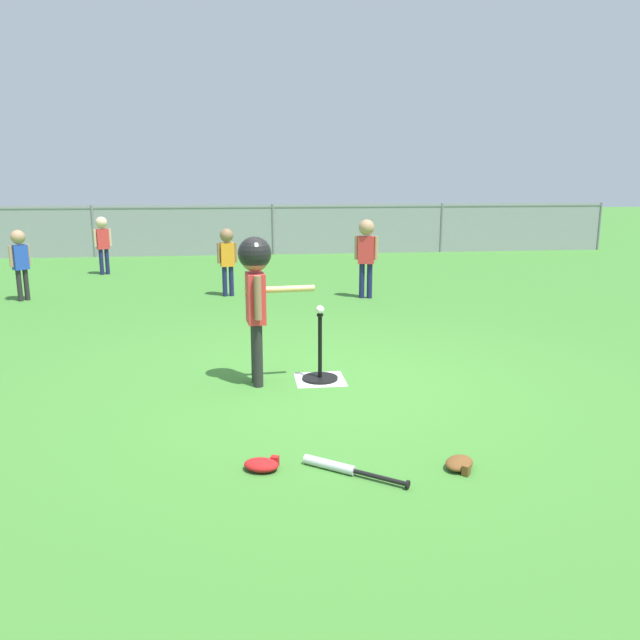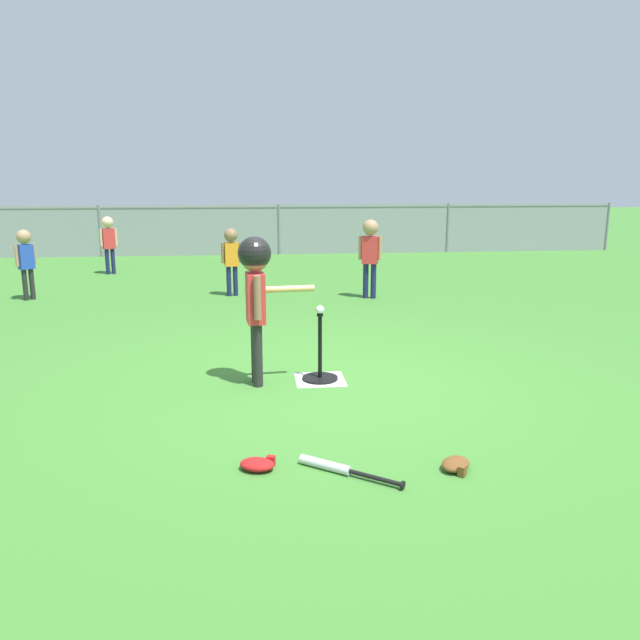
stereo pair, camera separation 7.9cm
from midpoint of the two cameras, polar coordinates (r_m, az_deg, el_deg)
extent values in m
plane|color=#3D7A2D|center=(5.57, 1.22, -5.90)|extent=(60.00, 60.00, 0.00)
cube|color=white|center=(5.72, 0.40, -5.34)|extent=(0.44, 0.44, 0.01)
cylinder|color=black|center=(5.72, 0.40, -5.26)|extent=(0.32, 0.32, 0.03)
cylinder|color=black|center=(5.63, 0.40, -2.33)|extent=(0.04, 0.04, 0.58)
cylinder|color=black|center=(5.57, 0.41, 0.46)|extent=(0.06, 0.06, 0.02)
sphere|color=white|center=(5.56, 0.41, 0.93)|extent=(0.07, 0.07, 0.07)
cylinder|color=#262626|center=(5.61, -5.36, -2.85)|extent=(0.09, 0.09, 0.55)
cylinder|color=#262626|center=(5.50, -5.21, -3.19)|extent=(0.09, 0.09, 0.55)
cube|color=red|center=(5.44, -5.39, 1.98)|extent=(0.17, 0.26, 0.43)
cylinder|color=#8C6647|center=(5.59, -5.58, 2.58)|extent=(0.06, 0.06, 0.37)
cylinder|color=#8C6647|center=(5.29, -5.20, 2.00)|extent=(0.06, 0.06, 0.37)
sphere|color=#8C6647|center=(5.39, -5.47, 5.65)|extent=(0.25, 0.25, 0.25)
sphere|color=black|center=(5.38, -5.48, 5.97)|extent=(0.28, 0.28, 0.28)
cylinder|color=#DBB266|center=(5.46, -3.21, 2.77)|extent=(0.60, 0.12, 0.06)
cylinder|color=#191E4C|center=(12.45, -17.89, 5.05)|extent=(0.07, 0.07, 0.47)
cylinder|color=#191E4C|center=(12.42, -18.36, 5.00)|extent=(0.07, 0.07, 0.47)
cube|color=red|center=(12.39, -18.26, 6.94)|extent=(0.24, 0.20, 0.37)
cylinder|color=beige|center=(12.42, -17.68, 7.12)|extent=(0.05, 0.05, 0.31)
cylinder|color=beige|center=(12.36, -18.86, 7.01)|extent=(0.05, 0.05, 0.31)
sphere|color=beige|center=(12.37, -18.36, 8.32)|extent=(0.21, 0.21, 0.21)
cylinder|color=#191E4C|center=(9.48, 5.05, 3.50)|extent=(0.08, 0.08, 0.52)
cylinder|color=#191E4C|center=(9.49, 4.36, 3.52)|extent=(0.08, 0.08, 0.52)
cube|color=red|center=(9.42, 4.76, 6.28)|extent=(0.26, 0.20, 0.40)
cylinder|color=tan|center=(9.41, 5.64, 6.43)|extent=(0.06, 0.06, 0.35)
cylinder|color=tan|center=(9.44, 3.88, 6.48)|extent=(0.06, 0.06, 0.35)
sphere|color=tan|center=(9.39, 4.79, 8.28)|extent=(0.23, 0.23, 0.23)
cylinder|color=#262626|center=(10.27, -24.22, 2.96)|extent=(0.07, 0.07, 0.46)
cylinder|color=#262626|center=(10.23, -24.73, 2.88)|extent=(0.07, 0.07, 0.46)
cube|color=#2347B7|center=(10.20, -24.69, 5.18)|extent=(0.23, 0.23, 0.36)
cylinder|color=tan|center=(10.25, -24.05, 5.41)|extent=(0.05, 0.05, 0.31)
cylinder|color=tan|center=(10.14, -25.36, 5.23)|extent=(0.05, 0.05, 0.31)
sphere|color=tan|center=(10.17, -24.84, 6.80)|extent=(0.20, 0.20, 0.20)
cylinder|color=#191E4C|center=(9.75, -7.36, 3.51)|extent=(0.07, 0.07, 0.46)
cylinder|color=#191E4C|center=(9.73, -7.95, 3.47)|extent=(0.07, 0.07, 0.46)
cube|color=orange|center=(9.68, -7.72, 5.85)|extent=(0.22, 0.16, 0.35)
cylinder|color=#8C6647|center=(9.70, -6.99, 6.04)|extent=(0.05, 0.05, 0.30)
cylinder|color=#8C6647|center=(9.66, -8.47, 5.96)|extent=(0.05, 0.05, 0.30)
sphere|color=#8C6647|center=(9.65, -7.78, 7.55)|extent=(0.20, 0.20, 0.20)
cylinder|color=silver|center=(4.06, 1.03, -12.85)|extent=(0.32, 0.26, 0.06)
cylinder|color=black|center=(3.92, 5.61, -13.92)|extent=(0.30, 0.23, 0.03)
cylinder|color=black|center=(3.85, 8.04, -14.45)|extent=(0.04, 0.05, 0.05)
ellipsoid|color=brown|center=(4.15, 12.61, -12.49)|extent=(0.27, 0.27, 0.07)
cube|color=brown|center=(4.07, 13.19, -13.04)|extent=(0.06, 0.06, 0.06)
ellipsoid|color=#B21919|center=(4.06, -5.09, -12.78)|extent=(0.26, 0.22, 0.07)
cube|color=#B21919|center=(4.11, -3.87, -12.47)|extent=(0.06, 0.05, 0.06)
cylinder|color=slate|center=(15.16, -18.96, 7.55)|extent=(0.06, 0.06, 1.15)
cylinder|color=slate|center=(14.81, -3.54, 8.11)|extent=(0.06, 0.06, 1.15)
cylinder|color=slate|center=(15.52, 11.53, 8.09)|extent=(0.06, 0.06, 1.15)
cylinder|color=slate|center=(17.16, 24.48, 7.64)|extent=(0.06, 0.06, 1.15)
cube|color=gray|center=(14.78, -3.57, 10.11)|extent=(16.00, 0.03, 0.03)
cube|color=gray|center=(14.81, -3.54, 8.11)|extent=(16.00, 0.01, 1.15)
camera|label=1|loc=(0.04, -89.59, 0.09)|focal=35.68mm
camera|label=2|loc=(0.04, 90.41, -0.09)|focal=35.68mm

